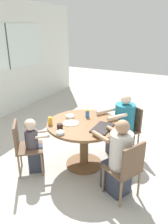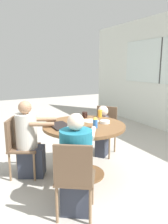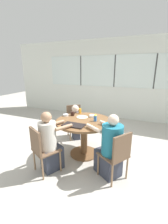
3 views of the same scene
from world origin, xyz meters
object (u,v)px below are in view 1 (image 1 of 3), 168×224
Objects in this scene: chair_for_woman_green_shirt at (130,125)px; chair_for_man_blue_shirt at (127,167)px; person_toddler at (34,147)px; person_man_blue_shirt at (118,161)px; sippy_cup at (87,113)px; chair_for_toddler at (23,144)px; bowl_cereal at (70,116)px; bowl_white_shallow at (60,133)px; person_woman_green_shirt at (122,128)px; coffee_mug at (60,127)px; juice_glass at (50,121)px.

chair_for_woman_green_shirt is 1.00× the size of chair_for_man_blue_shirt.
person_man_blue_shirt is at bearing 57.31° from person_toddler.
person_man_blue_shirt is 7.21× the size of sippy_cup.
chair_for_toddler reaches higher than bowl_cereal.
chair_for_woman_green_shirt reaches higher than bowl_white_shallow.
person_woman_green_shirt is 0.74m from sippy_cup.
bowl_white_shallow is (0.01, -0.50, 0.36)m from person_toddler.
chair_for_man_blue_shirt is at bearing -126.18° from sippy_cup.
person_toddler is at bearing 106.99° from coffee_mug.
person_woman_green_shirt is at bearing -48.16° from sippy_cup.
person_toddler is 7.82× the size of juice_glass.
person_man_blue_shirt is 1.33m from person_toddler.
chair_for_toddler is 9.56× the size of coffee_mug.
coffee_mug is at bearing 91.32° from chair_for_woman_green_shirt.
chair_for_woman_green_shirt is 7.51× the size of bowl_white_shallow.
chair_for_man_blue_shirt reaches higher than bowl_cereal.
person_toddler is at bearing 90.64° from bowl_white_shallow.
chair_for_woman_green_shirt is 1.48m from juice_glass.
bowl_white_shallow is at bearing 51.98° from person_toddler.
sippy_cup is at bearing 80.98° from chair_for_man_blue_shirt.
person_woman_green_shirt is 12.44× the size of coffee_mug.
bowl_cereal is (-0.72, 0.82, 0.29)m from chair_for_woman_green_shirt.
coffee_mug reaches higher than bowl_white_shallow.
chair_for_man_blue_shirt is 7.51× the size of bowl_white_shallow.
person_man_blue_shirt is 0.88m from bowl_white_shallow.
chair_for_woman_green_shirt is 1.00× the size of chair_for_toddler.
juice_glass reaches higher than chair_for_toddler.
person_woman_green_shirt is (-0.14, 0.09, -0.02)m from chair_for_woman_green_shirt.
person_toddler is at bearing 90.00° from chair_for_toddler.
bowl_cereal is (0.67, -0.45, 0.29)m from chair_for_toddler.
chair_for_woman_green_shirt is 1.41m from coffee_mug.
person_toddler is (0.10, -0.12, -0.07)m from chair_for_toddler.
chair_for_man_blue_shirt is 1.33m from juice_glass.
person_man_blue_shirt reaches higher than bowl_cereal.
sippy_cup is at bearing 75.11° from person_woman_green_shirt.
coffee_mug is (0.06, 1.05, 0.31)m from chair_for_man_blue_shirt.
chair_for_man_blue_shirt is 1.17m from sippy_cup.
person_man_blue_shirt reaches higher than bowl_white_shallow.
bowl_white_shallow is (0.10, -0.62, 0.29)m from chair_for_toddler.
chair_for_woman_green_shirt is at bearing 99.03° from chair_for_toddler.
sippy_cup is at bearing 79.42° from person_man_blue_shirt.
chair_for_toddler is 6.06× the size of bowl_cereal.
coffee_mug is at bearing -110.21° from juice_glass.
chair_for_man_blue_shirt is 1.00× the size of chair_for_toddler.
bowl_white_shallow is at bearing 126.36° from person_man_blue_shirt.
chair_for_toddler is 0.69m from bowl_white_shallow.
person_woman_green_shirt reaches higher than chair_for_man_blue_shirt.
chair_for_toddler is 0.54m from juice_glass.
person_toddler is at bearing 150.59° from bowl_cereal.
chair_for_woman_green_shirt reaches higher than bowl_cereal.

